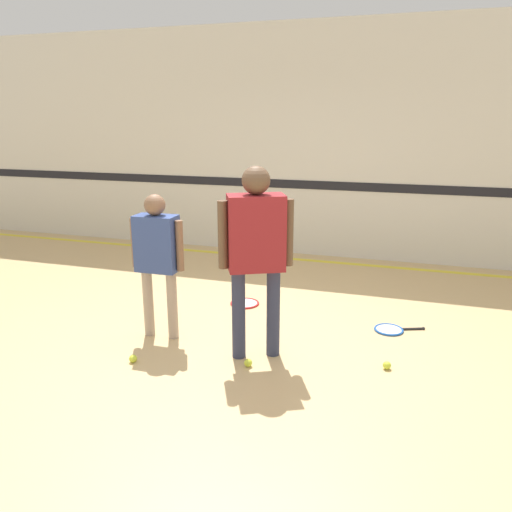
{
  "coord_description": "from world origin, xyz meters",
  "views": [
    {
      "loc": [
        1.29,
        -3.77,
        1.97
      ],
      "look_at": [
        0.14,
        -0.08,
        0.88
      ],
      "focal_mm": 35.0,
      "sensor_mm": 36.0,
      "label": 1
    }
  ],
  "objects_px": {
    "racket_second_spare": "(391,329)",
    "person_instructor": "(256,243)",
    "racket_spare_on_floor": "(244,303)",
    "tennis_ball_stray_left": "(387,365)",
    "person_student_left": "(157,251)",
    "tennis_ball_by_spare_racket": "(239,293)",
    "tennis_ball_near_instructor": "(248,363)",
    "tennis_ball_stray_right": "(133,359)"
  },
  "relations": [
    {
      "from": "racket_second_spare",
      "to": "person_instructor",
      "type": "bearing_deg",
      "value": -162.08
    },
    {
      "from": "racket_spare_on_floor",
      "to": "tennis_ball_stray_left",
      "type": "height_order",
      "value": "tennis_ball_stray_left"
    },
    {
      "from": "person_instructor",
      "to": "tennis_ball_stray_left",
      "type": "bearing_deg",
      "value": -21.51
    },
    {
      "from": "person_instructor",
      "to": "person_student_left",
      "type": "xyz_separation_m",
      "value": [
        -0.95,
        0.11,
        -0.17
      ]
    },
    {
      "from": "racket_spare_on_floor",
      "to": "racket_second_spare",
      "type": "bearing_deg",
      "value": -129.73
    },
    {
      "from": "tennis_ball_stray_left",
      "to": "racket_spare_on_floor",
      "type": "bearing_deg",
      "value": 146.34
    },
    {
      "from": "tennis_ball_by_spare_racket",
      "to": "person_student_left",
      "type": "bearing_deg",
      "value": -105.61
    },
    {
      "from": "racket_spare_on_floor",
      "to": "tennis_ball_near_instructor",
      "type": "relative_size",
      "value": 7.88
    },
    {
      "from": "tennis_ball_near_instructor",
      "to": "tennis_ball_by_spare_racket",
      "type": "distance_m",
      "value": 1.65
    },
    {
      "from": "tennis_ball_stray_right",
      "to": "tennis_ball_stray_left",
      "type": "bearing_deg",
      "value": 14.11
    },
    {
      "from": "person_student_left",
      "to": "racket_second_spare",
      "type": "bearing_deg",
      "value": 19.04
    },
    {
      "from": "person_student_left",
      "to": "person_instructor",
      "type": "bearing_deg",
      "value": -8.27
    },
    {
      "from": "racket_spare_on_floor",
      "to": "tennis_ball_stray_right",
      "type": "height_order",
      "value": "tennis_ball_stray_right"
    },
    {
      "from": "person_student_left",
      "to": "racket_second_spare",
      "type": "relative_size",
      "value": 2.6
    },
    {
      "from": "person_instructor",
      "to": "tennis_ball_by_spare_racket",
      "type": "bearing_deg",
      "value": 88.8
    },
    {
      "from": "racket_spare_on_floor",
      "to": "tennis_ball_near_instructor",
      "type": "height_order",
      "value": "tennis_ball_near_instructor"
    },
    {
      "from": "tennis_ball_by_spare_racket",
      "to": "tennis_ball_stray_left",
      "type": "relative_size",
      "value": 1.0
    },
    {
      "from": "person_student_left",
      "to": "tennis_ball_by_spare_racket",
      "type": "distance_m",
      "value": 1.49
    },
    {
      "from": "person_instructor",
      "to": "racket_second_spare",
      "type": "bearing_deg",
      "value": 13.05
    },
    {
      "from": "tennis_ball_near_instructor",
      "to": "person_instructor",
      "type": "bearing_deg",
      "value": 89.53
    },
    {
      "from": "person_instructor",
      "to": "tennis_ball_by_spare_racket",
      "type": "distance_m",
      "value": 1.75
    },
    {
      "from": "racket_spare_on_floor",
      "to": "person_student_left",
      "type": "bearing_deg",
      "value": 124.56
    },
    {
      "from": "person_instructor",
      "to": "racket_second_spare",
      "type": "xyz_separation_m",
      "value": [
        1.07,
        0.87,
        -0.98
      ]
    },
    {
      "from": "racket_spare_on_floor",
      "to": "tennis_ball_stray_right",
      "type": "distance_m",
      "value": 1.61
    },
    {
      "from": "racket_spare_on_floor",
      "to": "racket_second_spare",
      "type": "height_order",
      "value": "same"
    },
    {
      "from": "racket_second_spare",
      "to": "tennis_ball_near_instructor",
      "type": "bearing_deg",
      "value": -156.02
    },
    {
      "from": "tennis_ball_stray_left",
      "to": "person_instructor",
      "type": "bearing_deg",
      "value": -175.57
    },
    {
      "from": "tennis_ball_near_instructor",
      "to": "tennis_ball_by_spare_racket",
      "type": "xyz_separation_m",
      "value": [
        -0.61,
        1.54,
        0.0
      ]
    },
    {
      "from": "person_instructor",
      "to": "tennis_ball_by_spare_racket",
      "type": "xyz_separation_m",
      "value": [
        -0.61,
        1.33,
        -0.96
      ]
    },
    {
      "from": "person_instructor",
      "to": "person_student_left",
      "type": "relative_size",
      "value": 1.21
    },
    {
      "from": "tennis_ball_near_instructor",
      "to": "tennis_ball_stray_left",
      "type": "height_order",
      "value": "same"
    },
    {
      "from": "tennis_ball_near_instructor",
      "to": "tennis_ball_stray_left",
      "type": "bearing_deg",
      "value": 15.11
    },
    {
      "from": "tennis_ball_by_spare_racket",
      "to": "tennis_ball_stray_right",
      "type": "bearing_deg",
      "value": -100.43
    },
    {
      "from": "person_instructor",
      "to": "racket_spare_on_floor",
      "type": "bearing_deg",
      "value": 87.3
    },
    {
      "from": "racket_second_spare",
      "to": "tennis_ball_stray_left",
      "type": "bearing_deg",
      "value": -110.76
    },
    {
      "from": "person_instructor",
      "to": "person_student_left",
      "type": "bearing_deg",
      "value": 147.19
    },
    {
      "from": "racket_second_spare",
      "to": "tennis_ball_by_spare_racket",
      "type": "relative_size",
      "value": 7.7
    },
    {
      "from": "person_instructor",
      "to": "person_student_left",
      "type": "distance_m",
      "value": 0.97
    },
    {
      "from": "racket_second_spare",
      "to": "racket_spare_on_floor",
      "type": "bearing_deg",
      "value": 149.69
    },
    {
      "from": "tennis_ball_near_instructor",
      "to": "tennis_ball_by_spare_racket",
      "type": "relative_size",
      "value": 1.0
    },
    {
      "from": "tennis_ball_near_instructor",
      "to": "tennis_ball_stray_right",
      "type": "height_order",
      "value": "same"
    },
    {
      "from": "tennis_ball_near_instructor",
      "to": "tennis_ball_stray_left",
      "type": "distance_m",
      "value": 1.12
    }
  ]
}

